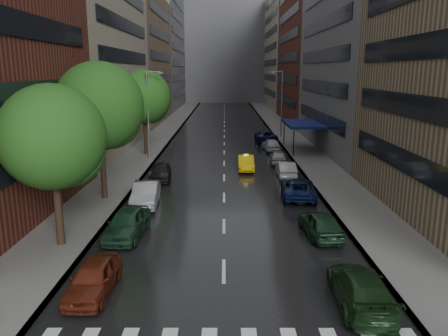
{
  "coord_description": "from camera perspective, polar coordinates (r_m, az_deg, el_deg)",
  "views": [
    {
      "loc": [
        0.03,
        -14.7,
        9.1
      ],
      "look_at": [
        0.0,
        12.51,
        3.0
      ],
      "focal_mm": 35.0,
      "sensor_mm": 36.0,
      "label": 1
    }
  ],
  "objects": [
    {
      "name": "building_far",
      "position": [
        132.88,
        0.06,
        15.62
      ],
      "size": [
        40.0,
        14.0,
        32.0
      ],
      "primitive_type": "cube",
      "color": "slate",
      "rests_on": "ground"
    },
    {
      "name": "ground",
      "position": [
        17.3,
        -0.05,
        -19.12
      ],
      "size": [
        220.0,
        220.0,
        0.0
      ],
      "primitive_type": "plane",
      "color": "gray",
      "rests_on": "ground"
    },
    {
      "name": "parked_cars_right",
      "position": [
        38.77,
        8.03,
        0.03
      ],
      "size": [
        2.81,
        45.79,
        1.54
      ],
      "color": "black",
      "rests_on": "ground"
    },
    {
      "name": "tree_far",
      "position": [
        48.0,
        -10.42,
        9.11
      ],
      "size": [
        5.79,
        5.79,
        9.23
      ],
      "color": "#382619",
      "rests_on": "ground"
    },
    {
      "name": "buildings_left",
      "position": [
        75.33,
        -12.01,
        17.62
      ],
      "size": [
        8.0,
        108.0,
        38.0
      ],
      "color": "maroon",
      "rests_on": "ground"
    },
    {
      "name": "taxi",
      "position": [
        40.73,
        2.88,
        0.68
      ],
      "size": [
        1.45,
        4.1,
        1.35
      ],
      "primitive_type": "imported",
      "rotation": [
        0.0,
        0.0,
        -0.0
      ],
      "color": "yellow",
      "rests_on": "ground"
    },
    {
      "name": "road",
      "position": [
        65.34,
        0.04,
        4.64
      ],
      "size": [
        14.0,
        140.0,
        0.01
      ],
      "primitive_type": "cube",
      "color": "black",
      "rests_on": "ground"
    },
    {
      "name": "parked_cars_left",
      "position": [
        28.2,
        -11.08,
        -4.81
      ],
      "size": [
        2.2,
        23.63,
        1.59
      ],
      "color": "maroon",
      "rests_on": "ground"
    },
    {
      "name": "awning",
      "position": [
        50.86,
        10.26,
        5.7
      ],
      "size": [
        4.0,
        8.0,
        3.12
      ],
      "color": "navy",
      "rests_on": "sidewalk_right"
    },
    {
      "name": "street_lamp_left",
      "position": [
        45.57,
        -9.8,
        7.15
      ],
      "size": [
        1.74,
        0.22,
        9.0
      ],
      "color": "gray",
      "rests_on": "sidewalk_left"
    },
    {
      "name": "tree_near",
      "position": [
        23.51,
        -21.53,
        3.74
      ],
      "size": [
        5.34,
        5.34,
        8.51
      ],
      "color": "#382619",
      "rests_on": "ground"
    },
    {
      "name": "tree_mid",
      "position": [
        31.53,
        -15.97,
        7.75
      ],
      "size": [
        6.12,
        6.12,
        9.76
      ],
      "color": "#382619",
      "rests_on": "ground"
    },
    {
      "name": "buildings_right",
      "position": [
        73.2,
        12.42,
        17.01
      ],
      "size": [
        8.05,
        109.1,
        36.0
      ],
      "color": "#937A5B",
      "rests_on": "ground"
    },
    {
      "name": "sidewalk_left",
      "position": [
        65.95,
        -7.83,
        4.66
      ],
      "size": [
        4.0,
        140.0,
        0.15
      ],
      "primitive_type": "cube",
      "color": "gray",
      "rests_on": "ground"
    },
    {
      "name": "street_lamp_right",
      "position": [
        60.34,
        7.47,
        8.53
      ],
      "size": [
        1.74,
        0.22,
        9.0
      ],
      "color": "gray",
      "rests_on": "sidewalk_right"
    },
    {
      "name": "sidewalk_right",
      "position": [
        65.94,
        7.91,
        4.65
      ],
      "size": [
        4.0,
        140.0,
        0.15
      ],
      "primitive_type": "cube",
      "color": "gray",
      "rests_on": "ground"
    }
  ]
}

